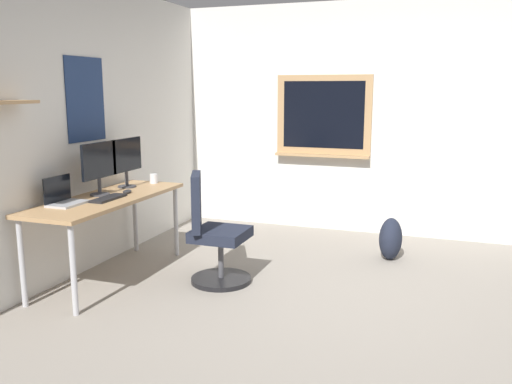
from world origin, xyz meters
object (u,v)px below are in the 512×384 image
laptop (64,198)px  keyboard (109,198)px  office_chair (213,236)px  monitor_secondary (127,159)px  monitor_primary (99,165)px  computer_mouse (127,192)px  backpack (391,239)px  desk (108,205)px  coffee_mug (154,179)px

laptop → keyboard: size_ratio=0.84×
office_chair → monitor_secondary: 1.19m
keyboard → monitor_primary: bearing=53.2°
monitor_secondary → computer_mouse: bearing=-147.6°
keyboard → backpack: size_ratio=0.90×
computer_mouse → backpack: computer_mouse is taller
keyboard → backpack: 2.69m
desk → laptop: laptop is taller
desk → backpack: desk is taller
keyboard → backpack: keyboard is taller
coffee_mug → keyboard: bearing=-176.5°
monitor_secondary → backpack: 2.65m
monitor_secondary → keyboard: bearing=-162.8°
office_chair → laptop: bearing=119.2°
office_chair → monitor_primary: size_ratio=2.05×
monitor_primary → desk: bearing=-113.9°
desk → monitor_primary: monitor_primary is taller
computer_mouse → backpack: 2.55m
office_chair → laptop: 1.25m
monitor_secondary → keyboard: 0.63m
coffee_mug → backpack: size_ratio=0.22×
coffee_mug → backpack: coffee_mug is taller
keyboard → computer_mouse: (0.28, 0.00, 0.01)m
laptop → coffee_mug: bearing=-8.5°
laptop → desk: bearing=-20.7°
monitor_secondary → coffee_mug: monitor_secondary is taller
laptop → monitor_primary: bearing=-6.6°
monitor_primary → backpack: monitor_primary is taller
office_chair → keyboard: bearing=109.3°
office_chair → coffee_mug: (0.53, 0.88, 0.37)m
laptop → coffee_mug: 1.13m
laptop → computer_mouse: bearing=-20.7°
monitor_primary → backpack: 2.82m
desk → monitor_primary: 0.35m
monitor_secondary → computer_mouse: 0.40m
desk → laptop: bearing=159.3°
office_chair → computer_mouse: size_ratio=9.13×
laptop → monitor_secondary: monitor_secondary is taller
desk → backpack: size_ratio=4.08×
computer_mouse → desk: bearing=159.4°
laptop → monitor_primary: (0.42, -0.05, 0.22)m
coffee_mug → monitor_secondary: bearing=156.9°
desk → monitor_primary: bearing=66.1°
monitor_primary → computer_mouse: size_ratio=4.46×
computer_mouse → backpack: (1.18, -2.19, -0.54)m
coffee_mug → computer_mouse: bearing=-174.7°
laptop → monitor_primary: 0.47m
monitor_secondary → coffee_mug: bearing=-23.1°
computer_mouse → coffee_mug: (0.54, 0.05, 0.03)m
computer_mouse → office_chair: bearing=-89.3°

